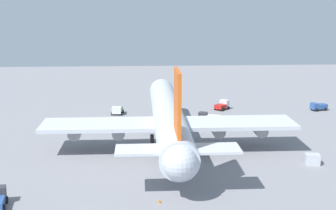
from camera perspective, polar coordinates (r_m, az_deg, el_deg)
ground_plane at (r=93.32m, az=-0.00°, el=-4.90°), size 239.87×239.87×0.00m
cargo_airplane at (r=91.47m, az=0.01°, el=-1.42°), size 59.97×47.41×18.11m
fuel_truck at (r=112.42m, az=4.88°, el=-1.41°), size 3.53×5.46×2.08m
pushback_tractor at (r=124.98m, az=6.54°, el=-0.03°), size 4.37×4.31×2.41m
baggage_tug at (r=129.24m, az=17.57°, el=-0.16°), size 3.21×4.57×2.04m
maintenance_van at (r=119.57m, az=-6.08°, el=-0.59°), size 4.13×3.09×2.13m
cargo_container_fore at (r=86.30m, az=16.90°, el=-6.24°), size 2.23×2.70×1.83m
safety_cone_nose at (r=119.25m, az=-1.06°, el=-0.96°), size 0.43×0.43×0.61m
safety_cone_tail at (r=67.77m, az=-1.02°, el=-11.38°), size 0.44×0.44×0.62m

